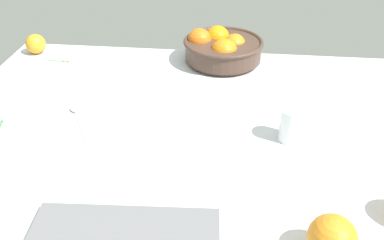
{
  "coord_description": "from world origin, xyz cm",
  "views": [
    {
      "loc": [
        5.33,
        -85.43,
        59.86
      ],
      "look_at": [
        -3.96,
        -0.58,
        5.67
      ],
      "focal_mm": 41.12,
      "sensor_mm": 36.0,
      "label": 1
    }
  ],
  "objects_px": {
    "loose_orange_3": "(332,238)",
    "juice_glass": "(292,127)",
    "fruit_bowl": "(222,48)",
    "spoon": "(77,117)",
    "loose_orange_0": "(36,44)"
  },
  "relations": [
    {
      "from": "loose_orange_3",
      "to": "juice_glass",
      "type": "bearing_deg",
      "value": 96.32
    },
    {
      "from": "juice_glass",
      "to": "fruit_bowl",
      "type": "bearing_deg",
      "value": 113.81
    },
    {
      "from": "fruit_bowl",
      "to": "juice_glass",
      "type": "height_order",
      "value": "fruit_bowl"
    },
    {
      "from": "juice_glass",
      "to": "loose_orange_3",
      "type": "distance_m",
      "value": 0.35
    },
    {
      "from": "spoon",
      "to": "juice_glass",
      "type": "bearing_deg",
      "value": -4.09
    },
    {
      "from": "juice_glass",
      "to": "loose_orange_3",
      "type": "height_order",
      "value": "same"
    },
    {
      "from": "fruit_bowl",
      "to": "loose_orange_3",
      "type": "bearing_deg",
      "value": -73.71
    },
    {
      "from": "loose_orange_0",
      "to": "spoon",
      "type": "distance_m",
      "value": 0.47
    },
    {
      "from": "juice_glass",
      "to": "loose_orange_3",
      "type": "bearing_deg",
      "value": -83.68
    },
    {
      "from": "loose_orange_0",
      "to": "fruit_bowl",
      "type": "bearing_deg",
      "value": -0.08
    },
    {
      "from": "juice_glass",
      "to": "loose_orange_3",
      "type": "relative_size",
      "value": 1.0
    },
    {
      "from": "fruit_bowl",
      "to": "spoon",
      "type": "distance_m",
      "value": 0.52
    },
    {
      "from": "spoon",
      "to": "loose_orange_0",
      "type": "bearing_deg",
      "value": 124.94
    },
    {
      "from": "fruit_bowl",
      "to": "juice_glass",
      "type": "relative_size",
      "value": 3.03
    },
    {
      "from": "fruit_bowl",
      "to": "loose_orange_3",
      "type": "height_order",
      "value": "fruit_bowl"
    }
  ]
}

